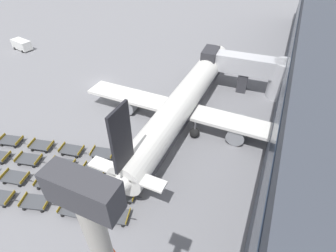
% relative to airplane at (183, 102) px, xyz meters
% --- Properties ---
extents(ground_plane, '(500.00, 500.00, 0.00)m').
position_rel_airplane_xyz_m(ground_plane, '(-17.72, 4.33, -3.20)').
color(ground_plane, gray).
extents(jet_bridge, '(15.54, 4.88, 6.51)m').
position_rel_airplane_xyz_m(jet_bridge, '(7.96, 12.51, 0.71)').
color(jet_bridge, silver).
rests_on(jet_bridge, ground_plane).
extents(airplane, '(29.89, 37.16, 11.85)m').
position_rel_airplane_xyz_m(airplane, '(0.00, 0.00, 0.00)').
color(airplane, white).
rests_on(airplane, ground_plane).
extents(service_van, '(5.18, 3.21, 2.16)m').
position_rel_airplane_xyz_m(service_van, '(-42.95, 10.00, -2.03)').
color(service_van, white).
rests_on(service_van, ground_plane).
extents(baggage_dolly_row_near_col_d, '(3.62, 2.47, 0.92)m').
position_rel_airplane_xyz_m(baggage_dolly_row_near_col_d, '(-8.72, -19.91, -2.72)').
color(baggage_dolly_row_near_col_d, '#424449').
rests_on(baggage_dolly_row_near_col_d, ground_plane).
extents(baggage_dolly_row_near_col_e, '(3.61, 2.21, 0.92)m').
position_rel_airplane_xyz_m(baggage_dolly_row_near_col_e, '(-4.47, -18.97, -2.72)').
color(baggage_dolly_row_near_col_e, '#424449').
rests_on(baggage_dolly_row_near_col_e, ground_plane).
extents(baggage_dolly_row_near_col_f, '(3.62, 2.38, 0.92)m').
position_rel_airplane_xyz_m(baggage_dolly_row_near_col_f, '(-0.23, -17.89, -2.72)').
color(baggage_dolly_row_near_col_f, '#424449').
rests_on(baggage_dolly_row_near_col_f, ground_plane).
extents(baggage_dolly_row_mid_a_col_c, '(3.62, 2.29, 0.92)m').
position_rel_airplane_xyz_m(baggage_dolly_row_mid_a_col_c, '(-13.42, -18.37, -2.72)').
color(baggage_dolly_row_mid_a_col_c, '#424449').
rests_on(baggage_dolly_row_mid_a_col_c, ground_plane).
extents(baggage_dolly_row_mid_a_col_d, '(3.62, 2.44, 0.92)m').
position_rel_airplane_xyz_m(baggage_dolly_row_mid_a_col_d, '(-9.33, -17.32, -2.72)').
color(baggage_dolly_row_mid_a_col_d, '#424449').
rests_on(baggage_dolly_row_mid_a_col_d, ground_plane).
extents(baggage_dolly_row_mid_a_col_e, '(3.62, 2.31, 0.92)m').
position_rel_airplane_xyz_m(baggage_dolly_row_mid_a_col_e, '(-5.12, -16.33, -2.72)').
color(baggage_dolly_row_mid_a_col_e, '#424449').
rests_on(baggage_dolly_row_mid_a_col_e, ground_plane).
extents(baggage_dolly_row_mid_a_col_f, '(3.62, 2.27, 0.92)m').
position_rel_airplane_xyz_m(baggage_dolly_row_mid_a_col_f, '(-0.92, -15.31, -2.72)').
color(baggage_dolly_row_mid_a_col_f, '#424449').
rests_on(baggage_dolly_row_mid_a_col_f, ground_plane).
extents(baggage_dolly_row_mid_b_col_c, '(3.62, 2.33, 0.92)m').
position_rel_airplane_xyz_m(baggage_dolly_row_mid_b_col_c, '(-14.20, -15.59, -2.72)').
color(baggage_dolly_row_mid_b_col_c, '#424449').
rests_on(baggage_dolly_row_mid_b_col_c, ground_plane).
extents(baggage_dolly_row_mid_b_col_d, '(3.62, 2.27, 0.92)m').
position_rel_airplane_xyz_m(baggage_dolly_row_mid_b_col_d, '(-9.88, -14.57, -2.72)').
color(baggage_dolly_row_mid_b_col_d, '#424449').
rests_on(baggage_dolly_row_mid_b_col_d, ground_plane).
extents(baggage_dolly_row_mid_b_col_e, '(3.62, 2.23, 0.92)m').
position_rel_airplane_xyz_m(baggage_dolly_row_mid_b_col_e, '(-5.77, -13.79, -2.72)').
color(baggage_dolly_row_mid_b_col_e, '#424449').
rests_on(baggage_dolly_row_mid_b_col_e, ground_plane).
extents(baggage_dolly_row_mid_b_col_f, '(3.62, 2.45, 0.92)m').
position_rel_airplane_xyz_m(baggage_dolly_row_mid_b_col_f, '(-1.63, -12.70, -2.72)').
color(baggage_dolly_row_mid_b_col_f, '#424449').
rests_on(baggage_dolly_row_mid_b_col_f, ground_plane).
extents(baggage_dolly_row_far_col_b, '(3.62, 2.35, 0.92)m').
position_rel_airplane_xyz_m(baggage_dolly_row_far_col_b, '(-19.11, -13.99, -2.72)').
color(baggage_dolly_row_far_col_b, '#424449').
rests_on(baggage_dolly_row_far_col_b, ground_plane).
extents(baggage_dolly_row_far_col_c, '(3.62, 2.32, 0.92)m').
position_rel_airplane_xyz_m(baggage_dolly_row_far_col_c, '(-14.66, -13.05, -2.72)').
color(baggage_dolly_row_far_col_c, '#424449').
rests_on(baggage_dolly_row_far_col_c, ground_plane).
extents(baggage_dolly_row_far_col_d, '(3.62, 2.23, 0.92)m').
position_rel_airplane_xyz_m(baggage_dolly_row_far_col_d, '(-10.47, -12.15, -2.72)').
color(baggage_dolly_row_far_col_d, '#424449').
rests_on(baggage_dolly_row_far_col_d, ground_plane).
extents(baggage_dolly_row_far_col_e, '(3.62, 2.31, 0.92)m').
position_rel_airplane_xyz_m(baggage_dolly_row_far_col_e, '(-6.50, -11.00, -2.72)').
color(baggage_dolly_row_far_col_e, '#424449').
rests_on(baggage_dolly_row_far_col_e, ground_plane).
extents(baggage_dolly_row_far_col_f, '(3.62, 2.35, 0.92)m').
position_rel_airplane_xyz_m(baggage_dolly_row_far_col_f, '(-2.35, -10.00, -2.72)').
color(baggage_dolly_row_far_col_f, '#424449').
rests_on(baggage_dolly_row_far_col_f, ground_plane).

